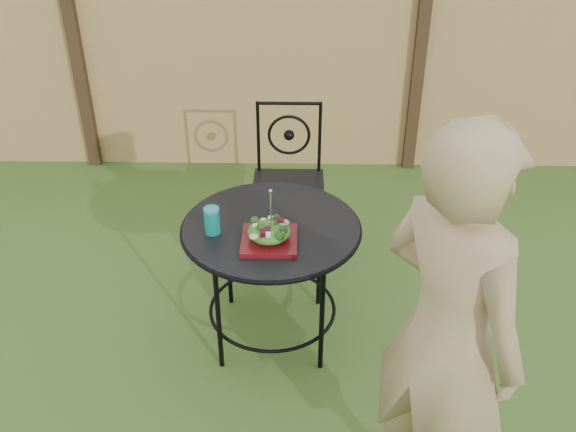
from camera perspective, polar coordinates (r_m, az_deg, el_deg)
The scene contains 9 objects.
ground at distance 3.63m, azimuth -5.63°, elevation -11.46°, with size 60.00×60.00×0.00m, color #294616.
fence at distance 5.05m, azimuth -3.59°, elevation 14.38°, with size 8.00×0.12×1.90m.
patio_table at distance 3.33m, azimuth -1.48°, elevation -2.84°, with size 0.92×0.92×0.72m.
patio_chair at distance 4.16m, azimuth 0.05°, elevation 3.60°, with size 0.46×0.46×0.95m.
diner at distance 2.45m, azimuth 13.94°, elevation -10.44°, with size 0.64×0.42×1.75m, color #A2855D.
salad_plate at distance 3.12m, azimuth -1.68°, elevation -2.17°, with size 0.27×0.27×0.02m, color #3D080F.
salad at distance 3.09m, azimuth -1.69°, elevation -1.37°, with size 0.21×0.21×0.08m, color #235614.
fork at distance 3.02m, azimuth -1.54°, elevation 0.68°, with size 0.01×0.01×0.18m, color silver.
drinking_glass at distance 3.18m, azimuth -6.77°, elevation -0.40°, with size 0.08×0.08×0.14m, color #0C8B88.
Camera 1 is at (0.40, -2.60, 2.50)m, focal length 40.00 mm.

